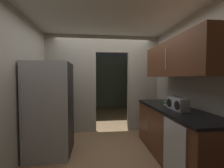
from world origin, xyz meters
TOP-DOWN VIEW (x-y plane):
  - ground at (0.00, 0.00)m, footprint 20.00×20.00m
  - kitchen_overhead_slab at (0.00, 0.36)m, footprint 3.40×6.41m
  - kitchen_partition at (-0.07, 1.20)m, footprint 3.00×0.12m
  - adjoining_room_shell at (0.00, 3.44)m, footprint 3.00×3.48m
  - kitchen_flank_right at (1.55, -0.65)m, footprint 0.10×3.70m
  - refrigerator at (-1.08, 0.07)m, footprint 0.77×0.77m
  - lower_cabinet_run at (1.16, -0.39)m, footprint 0.68×2.07m
  - dishwasher at (0.83, -0.97)m, footprint 0.02×0.56m
  - upper_cabinet_counterside at (1.16, -0.39)m, footprint 0.36×1.86m
  - boombox at (1.13, -0.54)m, footprint 0.18×0.41m
  - book_stack at (1.16, -0.18)m, footprint 0.15×0.18m

SIDE VIEW (x-z plane):
  - ground at x=0.00m, z-range 0.00..0.00m
  - dishwasher at x=0.83m, z-range 0.00..0.87m
  - lower_cabinet_run at x=1.16m, z-range 0.00..0.93m
  - refrigerator at x=-1.08m, z-range 0.00..1.75m
  - book_stack at x=1.16m, z-range 0.93..1.01m
  - boombox at x=1.13m, z-range 0.92..1.15m
  - kitchen_flank_right at x=1.55m, z-range 0.00..2.59m
  - adjoining_room_shell at x=0.00m, z-range 0.00..2.59m
  - kitchen_partition at x=-0.07m, z-range 0.07..2.67m
  - upper_cabinet_counterside at x=1.16m, z-range 1.49..2.10m
  - kitchen_overhead_slab at x=0.00m, z-range 2.59..2.65m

